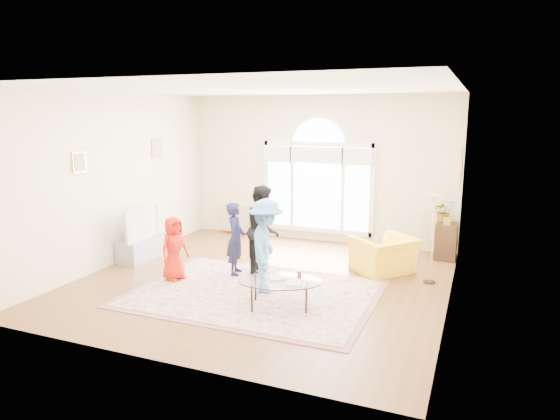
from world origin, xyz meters
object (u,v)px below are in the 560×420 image
at_px(tv_console, 141,249).
at_px(coffee_table, 280,282).
at_px(television, 140,223).
at_px(area_rug, 254,293).
at_px(armchair, 384,255).

height_order(tv_console, coffee_table, coffee_table).
distance_m(television, coffee_table, 3.70).
bearing_deg(coffee_table, area_rug, 130.45).
distance_m(tv_console, armchair, 4.67).
bearing_deg(area_rug, coffee_table, -31.66).
relative_size(tv_console, armchair, 1.00).
distance_m(area_rug, armchair, 2.54).
bearing_deg(coffee_table, television, 141.78).
distance_m(tv_console, coffee_table, 3.70).
distance_m(area_rug, tv_console, 3.01).
relative_size(television, armchair, 1.07).
relative_size(area_rug, coffee_table, 2.57).
xyz_separation_m(tv_console, television, (0.01, -0.00, 0.52)).
bearing_deg(area_rug, television, 162.32).
relative_size(area_rug, tv_console, 3.60).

